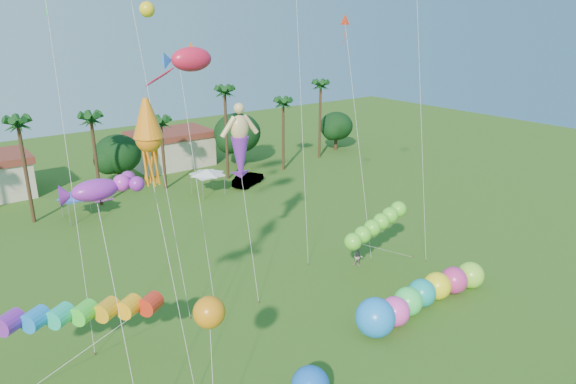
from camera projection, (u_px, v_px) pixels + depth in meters
tree_line at (142, 151)px, 61.43m from camera, size 69.46×8.91×11.00m
buildings_row at (72, 167)px, 62.93m from camera, size 35.00×7.00×4.00m
tent_row at (80, 195)px, 50.69m from camera, size 31.00×4.00×0.60m
car_b at (248, 179)px, 62.35m from camera, size 5.14×3.78×1.62m
spectator_b at (358, 257)px, 41.91m from camera, size 0.96×0.96×1.57m
caterpillar_inflatable at (419, 297)px, 35.41m from camera, size 12.59×2.86×2.57m
rainbow_tube at (115, 316)px, 29.13m from camera, size 8.74×4.45×3.90m
green_worm at (353, 242)px, 38.47m from camera, size 10.84×4.20×4.23m
orange_ball_kite at (209, 312)px, 24.10m from camera, size 1.94×2.70×7.01m
merman_kite at (240, 146)px, 37.20m from camera, size 2.67×5.18×13.18m
fish_kite at (192, 59)px, 34.84m from camera, size 4.62×6.91×17.61m
squid_kite at (149, 139)px, 25.49m from camera, size 1.75×3.93×15.77m
lobster_kite at (95, 190)px, 23.33m from camera, size 4.14×5.11×12.65m
delta_kite_red at (346, 27)px, 40.51m from camera, size 1.11×4.59×19.67m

